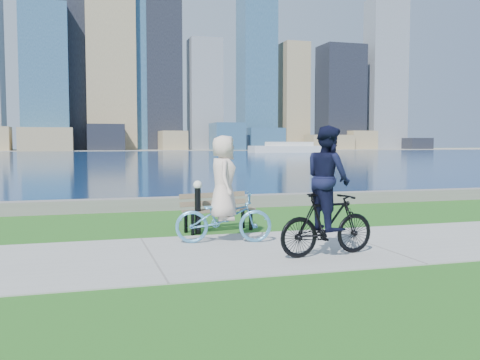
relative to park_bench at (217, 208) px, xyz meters
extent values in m
plane|color=#1D5516|center=(2.32, -2.31, -0.49)|extent=(320.00, 320.00, 0.00)
cube|color=gray|center=(2.32, -2.31, -0.48)|extent=(80.00, 3.50, 0.02)
cube|color=slate|center=(2.32, 3.89, -0.32)|extent=(90.00, 0.50, 0.35)
cube|color=navy|center=(2.32, 69.69, -0.49)|extent=(320.00, 131.00, 0.01)
cube|color=gray|center=(2.32, 127.69, -0.43)|extent=(320.00, 30.00, 0.12)
cube|color=#907D58|center=(-10.41, 117.04, 2.13)|extent=(11.53, 9.46, 5.25)
cube|color=black|center=(2.60, 119.69, 2.61)|extent=(8.43, 9.94, 6.21)
cube|color=#907D58|center=(18.71, 120.07, 1.88)|extent=(6.09, 8.86, 4.76)
cube|color=navy|center=(31.88, 117.38, 2.89)|extent=(7.43, 8.29, 6.78)
cube|color=navy|center=(41.93, 117.80, 2.31)|extent=(9.18, 6.08, 5.61)
cube|color=#907D58|center=(60.53, 119.13, 1.48)|extent=(11.92, 6.59, 3.94)
cube|color=#907D58|center=(70.31, 120.45, 2.06)|extent=(7.30, 7.14, 5.11)
cube|color=black|center=(87.92, 120.27, 1.12)|extent=(6.91, 7.18, 3.23)
cube|color=navy|center=(-10.81, 125.44, 16.64)|extent=(10.71, 11.61, 34.27)
cube|color=#907D58|center=(4.46, 127.02, 26.74)|extent=(11.87, 8.02, 54.48)
cube|color=black|center=(17.60, 127.51, 19.04)|extent=(9.00, 6.18, 39.06)
cube|color=slate|center=(28.73, 128.30, 14.03)|extent=(8.39, 6.91, 29.06)
cube|color=navy|center=(43.00, 127.90, 31.92)|extent=(9.05, 9.00, 64.84)
cube|color=#907D58|center=(53.95, 128.19, 14.17)|extent=(6.96, 7.57, 29.34)
cube|color=black|center=(66.89, 125.26, 13.91)|extent=(11.56, 9.11, 28.81)
cube|color=slate|center=(80.99, 125.27, 20.60)|extent=(10.85, 6.76, 42.20)
cube|color=navy|center=(12.32, 128.69, 31.51)|extent=(8.00, 8.00, 64.00)
cube|color=silver|center=(34.97, 83.66, 0.15)|extent=(15.10, 4.32, 1.29)
cube|color=silver|center=(34.97, 83.66, 1.18)|extent=(8.63, 3.24, 0.76)
cube|color=black|center=(-0.61, -0.40, -0.27)|extent=(0.07, 0.07, 0.44)
cube|color=black|center=(0.72, -0.11, -0.27)|extent=(0.07, 0.07, 0.44)
cube|color=black|center=(-0.69, -0.06, -0.27)|extent=(0.07, 0.07, 0.44)
cube|color=black|center=(0.65, 0.23, -0.27)|extent=(0.07, 0.07, 0.44)
cube|color=brown|center=(0.06, -0.26, -0.04)|extent=(1.55, 0.43, 0.04)
cube|color=brown|center=(0.02, -0.10, -0.04)|extent=(1.55, 0.43, 0.04)
cube|color=brown|center=(-0.01, 0.05, -0.04)|extent=(1.55, 0.43, 0.04)
cube|color=brown|center=(-0.04, 0.16, 0.09)|extent=(1.54, 0.39, 0.11)
cube|color=brown|center=(-0.04, 0.19, 0.26)|extent=(1.54, 0.39, 0.11)
cylinder|color=black|center=(-0.48, -0.31, 0.00)|extent=(0.13, 0.13, 0.99)
sphere|color=white|center=(-0.48, -0.31, 0.53)|extent=(0.18, 0.18, 0.18)
imported|color=#57A2D3|center=(-0.23, -1.44, 0.00)|extent=(0.98, 1.89, 0.94)
imported|color=white|center=(-0.23, -1.44, 0.74)|extent=(0.65, 0.86, 1.57)
imported|color=black|center=(1.12, -3.05, 0.05)|extent=(0.70, 1.79, 1.05)
imported|color=black|center=(1.12, -3.05, 0.81)|extent=(0.73, 0.89, 1.71)
camera|label=1|loc=(-2.74, -11.02, 1.39)|focal=40.00mm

